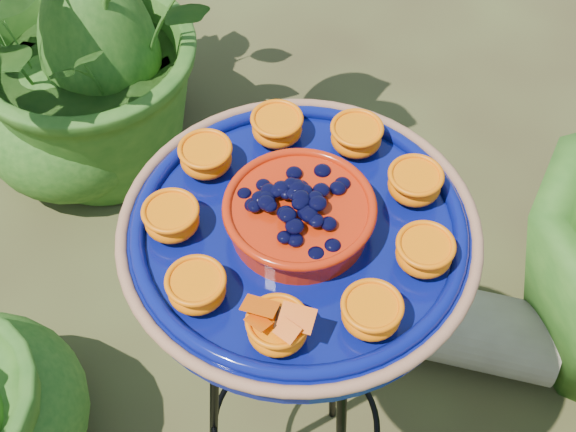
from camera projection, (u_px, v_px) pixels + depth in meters
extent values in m
torus|color=black|center=(299.00, 251.00, 0.97)|extent=(0.27, 0.27, 0.01)
torus|color=black|center=(296.00, 424.00, 1.38)|extent=(0.34, 0.34, 0.01)
cylinder|color=black|center=(334.00, 332.00, 1.36)|extent=(0.03, 0.08, 0.80)
cylinder|color=black|center=(214.00, 395.00, 1.29)|extent=(0.08, 0.04, 0.80)
cylinder|color=#080F61|center=(299.00, 237.00, 0.95)|extent=(0.47, 0.47, 0.04)
torus|color=#AB734D|center=(299.00, 229.00, 0.94)|extent=(0.43, 0.43, 0.01)
torus|color=#080F61|center=(299.00, 227.00, 0.93)|extent=(0.39, 0.39, 0.02)
cylinder|color=#B92006|center=(299.00, 217.00, 0.92)|extent=(0.18, 0.18, 0.04)
torus|color=#B92006|center=(300.00, 207.00, 0.90)|extent=(0.18, 0.18, 0.01)
ellipsoid|color=black|center=(300.00, 204.00, 0.90)|extent=(0.14, 0.14, 0.03)
ellipsoid|color=orange|center=(424.00, 254.00, 0.89)|extent=(0.06, 0.06, 0.03)
cylinder|color=orange|center=(426.00, 246.00, 0.88)|extent=(0.06, 0.06, 0.01)
ellipsoid|color=orange|center=(414.00, 185.00, 0.95)|extent=(0.06, 0.06, 0.03)
cylinder|color=orange|center=(416.00, 177.00, 0.94)|extent=(0.06, 0.06, 0.01)
ellipsoid|color=orange|center=(356.00, 138.00, 1.00)|extent=(0.06, 0.06, 0.03)
cylinder|color=orange|center=(357.00, 130.00, 0.99)|extent=(0.06, 0.06, 0.01)
ellipsoid|color=orange|center=(277.00, 129.00, 1.01)|extent=(0.06, 0.06, 0.03)
cylinder|color=orange|center=(277.00, 120.00, 1.00)|extent=(0.06, 0.06, 0.01)
ellipsoid|color=orange|center=(206.00, 159.00, 0.98)|extent=(0.06, 0.06, 0.03)
cylinder|color=orange|center=(205.00, 150.00, 0.97)|extent=(0.06, 0.06, 0.01)
ellipsoid|color=orange|center=(172.00, 221.00, 0.92)|extent=(0.06, 0.06, 0.03)
cylinder|color=orange|center=(170.00, 212.00, 0.91)|extent=(0.06, 0.06, 0.01)
ellipsoid|color=orange|center=(197.00, 290.00, 0.86)|extent=(0.06, 0.06, 0.03)
cylinder|color=orange|center=(196.00, 282.00, 0.85)|extent=(0.06, 0.06, 0.01)
ellipsoid|color=orange|center=(277.00, 330.00, 0.83)|extent=(0.06, 0.06, 0.03)
cylinder|color=orange|center=(277.00, 322.00, 0.82)|extent=(0.06, 0.06, 0.01)
ellipsoid|color=orange|center=(371.00, 315.00, 0.84)|extent=(0.06, 0.06, 0.03)
cylinder|color=orange|center=(372.00, 307.00, 0.83)|extent=(0.06, 0.06, 0.01)
cylinder|color=black|center=(277.00, 318.00, 0.81)|extent=(0.01, 0.03, 0.00)
cube|color=#FE5205|center=(260.00, 306.00, 0.81)|extent=(0.04, 0.03, 0.01)
cube|color=#FE5205|center=(297.00, 318.00, 0.81)|extent=(0.04, 0.03, 0.01)
cylinder|color=gray|center=(435.00, 321.00, 1.73)|extent=(0.53, 0.22, 0.17)
imported|color=#204D14|center=(91.00, 12.00, 1.80)|extent=(1.06, 1.05, 0.89)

